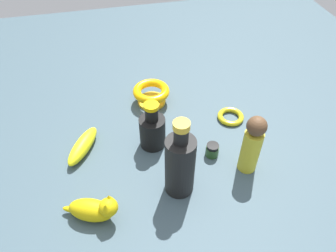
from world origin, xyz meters
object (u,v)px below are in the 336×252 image
bowl (151,93)px  nail_polish_jar (212,150)px  banana (83,146)px  bottle_tall (180,164)px  bangle (231,117)px  cat_figurine (95,209)px  bottle_short (152,130)px  person_figure_adult (252,144)px

bowl → nail_polish_jar: size_ratio=3.03×
banana → bottle_tall: 0.32m
bangle → bottle_tall: size_ratio=0.36×
bowl → banana: bowl is taller
banana → cat_figurine: bearing=35.7°
bangle → bottle_short: (-0.05, 0.27, 0.05)m
bottle_tall → cat_figurine: bearing=100.3°
nail_polish_jar → banana: bearing=74.8°
bowl → bottle_short: 0.20m
bowl → bottle_tall: size_ratio=0.52×
bangle → cat_figurine: (-0.27, 0.46, 0.03)m
bangle → bottle_tall: bottle_tall is taller
cat_figurine → person_figure_adult: size_ratio=0.75×
bottle_short → bangle: bearing=-79.0°
bowl → person_figure_adult: (-0.34, -0.21, 0.06)m
bangle → person_figure_adult: person_figure_adult is taller
bowl → nail_polish_jar: 0.31m
bottle_tall → banana: bearing=52.0°
person_figure_adult → bottle_tall: (-0.02, 0.21, 0.00)m
nail_polish_jar → bottle_short: bearing=62.6°
bangle → person_figure_adult: size_ratio=0.46×
bangle → banana: size_ratio=0.55×
banana → bowl: bearing=156.9°
cat_figurine → bottle_tall: (0.04, -0.22, 0.06)m
bottle_tall → bangle: bearing=-45.8°
cat_figurine → banana: bearing=5.2°
cat_figurine → bottle_tall: 0.24m
bowl → bottle_short: bottle_short is taller
banana → nail_polish_jar: 0.38m
banana → person_figure_adult: bearing=100.2°
bangle → bottle_short: size_ratio=0.55×
bowl → bottle_short: size_ratio=0.80×
bottle_short → person_figure_adult: bearing=-121.7°
bottle_short → nail_polish_jar: 0.19m
bangle → bowl: 0.28m
cat_figurine → bottle_tall: bearing=-79.7°
bowl → bottle_tall: (-0.37, -0.00, 0.06)m
bowl → banana: 0.30m
bottle_short → banana: (0.02, 0.21, -0.04)m
bowl → nail_polish_jar: (-0.28, -0.13, -0.02)m
banana → person_figure_adult: (-0.17, -0.45, 0.07)m
banana → person_figure_adult: 0.49m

